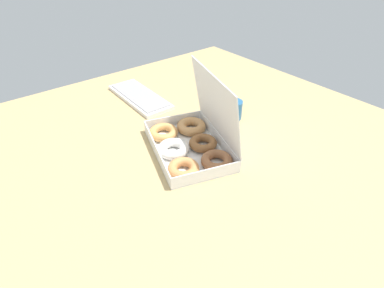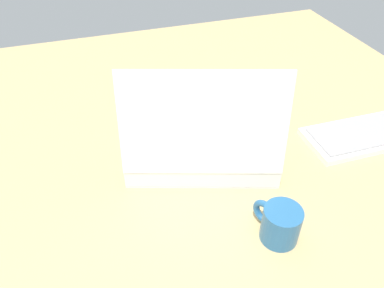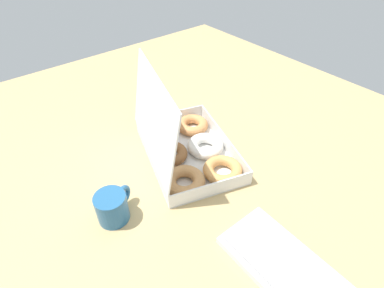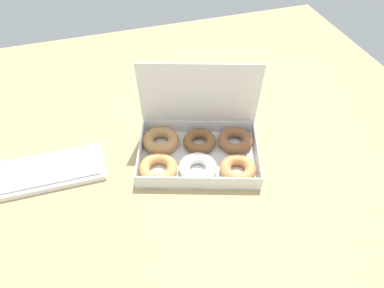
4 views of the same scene
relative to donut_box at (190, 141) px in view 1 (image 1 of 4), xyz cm
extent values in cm
cube|color=tan|center=(2.38, 1.29, -4.56)|extent=(180.00, 180.00, 2.00)
cube|color=white|center=(0.18, -1.11, -3.36)|extent=(43.60, 35.78, 0.40)
cube|color=white|center=(-17.49, 4.68, -0.78)|extent=(8.27, 24.18, 4.76)
cube|color=white|center=(17.84, -6.91, -0.78)|extent=(8.27, 24.18, 4.76)
cube|color=white|center=(-3.71, -12.95, -0.78)|extent=(35.07, 11.85, 4.76)
cube|color=white|center=(4.06, 10.73, -0.78)|extent=(35.07, 11.85, 4.76)
cube|color=white|center=(3.47, 8.92, 14.08)|extent=(37.14, 16.08, 25.04)
torus|color=tan|center=(-13.43, -3.29, -1.43)|extent=(16.01, 16.01, 3.25)
torus|color=white|center=(-1.77, -6.68, -1.43)|extent=(16.49, 16.49, 3.53)
torus|color=#D38A4F|center=(9.83, -10.71, -1.43)|extent=(12.45, 12.45, 3.40)
torus|color=tan|center=(-9.82, 8.44, -1.43)|extent=(15.71, 15.71, 3.66)
torus|color=brown|center=(2.19, 4.46, -1.43)|extent=(15.01, 15.01, 3.20)
torus|color=#9B603C|center=(13.74, 0.95, -1.43)|extent=(13.70, 13.70, 3.28)
cube|color=white|center=(-49.14, 6.45, -2.66)|extent=(40.11, 15.69, 1.80)
cube|color=#999796|center=(-49.14, 6.45, -1.56)|extent=(36.89, 13.23, 0.40)
cylinder|color=#265C8D|center=(-6.65, 29.57, 0.59)|extent=(8.15, 8.15, 8.31)
torus|color=#265C8D|center=(-4.89, 25.57, 0.59)|extent=(3.81, 6.19, 6.12)
cylinder|color=black|center=(-6.65, 29.57, 3.25)|extent=(7.17, 7.17, 0.50)
camera|label=1|loc=(73.42, -57.71, 65.95)|focal=28.00mm
camera|label=2|loc=(26.25, 70.91, 63.04)|focal=35.00mm
camera|label=3|loc=(-56.79, 44.15, 62.42)|focal=28.00mm
camera|label=4|loc=(-26.26, -79.82, 84.17)|focal=35.00mm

